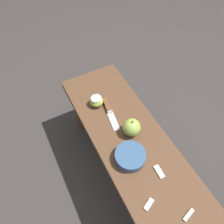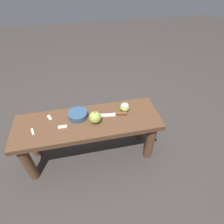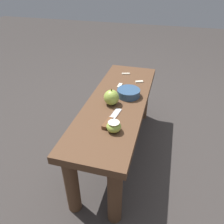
{
  "view_description": "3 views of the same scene",
  "coord_description": "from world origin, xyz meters",
  "px_view_note": "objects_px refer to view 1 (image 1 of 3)",
  "views": [
    {
      "loc": [
        0.38,
        -0.31,
        1.35
      ],
      "look_at": [
        -0.18,
        -0.02,
        0.45
      ],
      "focal_mm": 35.0,
      "sensor_mm": 36.0,
      "label": 1
    },
    {
      "loc": [
        0.01,
        0.9,
        1.31
      ],
      "look_at": [
        -0.18,
        -0.02,
        0.45
      ],
      "focal_mm": 28.0,
      "sensor_mm": 36.0,
      "label": 2
    },
    {
      "loc": [
        -1.08,
        -0.26,
        1.08
      ],
      "look_at": [
        -0.18,
        -0.02,
        0.45
      ],
      "focal_mm": 35.0,
      "sensor_mm": 36.0,
      "label": 3
    }
  ],
  "objects_px": {
    "wooden_bench": "(131,151)",
    "apple_cut": "(96,101)",
    "knife": "(109,109)",
    "bowl": "(130,156)",
    "apple_whole": "(132,127)"
  },
  "relations": [
    {
      "from": "apple_cut",
      "to": "bowl",
      "type": "xyz_separation_m",
      "value": [
        0.35,
        0.0,
        -0.0
      ]
    },
    {
      "from": "knife",
      "to": "apple_cut",
      "type": "xyz_separation_m",
      "value": [
        -0.07,
        -0.04,
        0.02
      ]
    },
    {
      "from": "apple_cut",
      "to": "knife",
      "type": "bearing_deg",
      "value": 30.73
    },
    {
      "from": "apple_whole",
      "to": "apple_cut",
      "type": "height_order",
      "value": "apple_whole"
    },
    {
      "from": "apple_cut",
      "to": "wooden_bench",
      "type": "bearing_deg",
      "value": 10.84
    },
    {
      "from": "apple_whole",
      "to": "apple_cut",
      "type": "xyz_separation_m",
      "value": [
        -0.23,
        -0.08,
        -0.02
      ]
    },
    {
      "from": "knife",
      "to": "bowl",
      "type": "distance_m",
      "value": 0.29
    },
    {
      "from": "wooden_bench",
      "to": "knife",
      "type": "height_order",
      "value": "knife"
    },
    {
      "from": "wooden_bench",
      "to": "bowl",
      "type": "xyz_separation_m",
      "value": [
        0.07,
        -0.05,
        0.11
      ]
    },
    {
      "from": "wooden_bench",
      "to": "apple_cut",
      "type": "relative_size",
      "value": 14.75
    },
    {
      "from": "knife",
      "to": "bowl",
      "type": "bearing_deg",
      "value": 0.58
    },
    {
      "from": "apple_whole",
      "to": "bowl",
      "type": "distance_m",
      "value": 0.14
    },
    {
      "from": "apple_cut",
      "to": "bowl",
      "type": "relative_size",
      "value": 0.51
    },
    {
      "from": "knife",
      "to": "apple_whole",
      "type": "distance_m",
      "value": 0.18
    },
    {
      "from": "apple_whole",
      "to": "bowl",
      "type": "bearing_deg",
      "value": -32.75
    }
  ]
}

